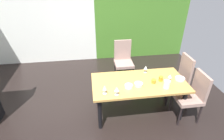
# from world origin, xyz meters

# --- Properties ---
(ground_plane) EXTENTS (5.86, 5.34, 0.02)m
(ground_plane) POSITION_xyz_m (0.00, 0.00, -0.01)
(ground_plane) COLOR black
(back_panel_interior) EXTENTS (3.05, 0.10, 2.68)m
(back_panel_interior) POSITION_xyz_m (-1.40, 2.62, 1.34)
(back_panel_interior) COLOR silver
(back_panel_interior) RESTS_ON ground_plane
(garden_window_panel) EXTENTS (2.80, 0.10, 2.68)m
(garden_window_panel) POSITION_xyz_m (1.53, 2.62, 1.34)
(garden_window_panel) COLOR #437A27
(garden_window_panel) RESTS_ON ground_plane
(dining_table) EXTENTS (1.71, 0.85, 0.71)m
(dining_table) POSITION_xyz_m (0.78, 0.08, 0.62)
(dining_table) COLOR #BB8C46
(dining_table) RESTS_ON ground_plane
(chair_right_near) EXTENTS (0.44, 0.44, 0.96)m
(chair_right_near) POSITION_xyz_m (1.70, -0.19, 0.54)
(chair_right_near) COLOR gray
(chair_right_near) RESTS_ON ground_plane
(chair_head_far) EXTENTS (0.44, 0.45, 1.01)m
(chair_head_far) POSITION_xyz_m (0.73, 1.34, 0.56)
(chair_head_far) COLOR gray
(chair_head_far) RESTS_ON ground_plane
(chair_right_far) EXTENTS (0.44, 0.44, 1.02)m
(chair_right_far) POSITION_xyz_m (1.71, 0.35, 0.56)
(chair_right_far) COLOR gray
(chair_right_far) RESTS_ON ground_plane
(wine_glass_east) EXTENTS (0.07, 0.07, 0.14)m
(wine_glass_east) POSITION_xyz_m (0.99, 0.39, 0.81)
(wine_glass_east) COLOR silver
(wine_glass_east) RESTS_ON dining_table
(wine_glass_south) EXTENTS (0.07, 0.07, 0.16)m
(wine_glass_south) POSITION_xyz_m (0.12, -0.18, 0.82)
(wine_glass_south) COLOR silver
(wine_glass_south) RESTS_ON dining_table
(wine_glass_north) EXTENTS (0.08, 0.08, 0.15)m
(wine_glass_north) POSITION_xyz_m (0.31, -0.24, 0.82)
(wine_glass_north) COLOR silver
(wine_glass_north) RESTS_ON dining_table
(wine_glass_near_window) EXTENTS (0.07, 0.07, 0.13)m
(wine_glass_near_window) POSITION_xyz_m (1.33, 0.03, 0.81)
(wine_glass_near_window) COLOR silver
(wine_glass_near_window) RESTS_ON dining_table
(serving_bowl_rear) EXTENTS (0.15, 0.15, 0.05)m
(serving_bowl_rear) POSITION_xyz_m (0.73, -0.04, 0.74)
(serving_bowl_rear) COLOR beige
(serving_bowl_rear) RESTS_ON dining_table
(serving_bowl_west) EXTENTS (0.18, 0.18, 0.04)m
(serving_bowl_west) POSITION_xyz_m (1.54, 0.04, 0.73)
(serving_bowl_west) COLOR silver
(serving_bowl_west) RESTS_ON dining_table
(serving_bowl_left) EXTENTS (0.14, 0.14, 0.05)m
(serving_bowl_left) POSITION_xyz_m (0.55, -0.06, 0.74)
(serving_bowl_left) COLOR white
(serving_bowl_left) RESTS_ON dining_table
(cup_front) EXTENTS (0.08, 0.08, 0.09)m
(cup_front) POSITION_xyz_m (1.17, 0.06, 0.76)
(cup_front) COLOR #B98F26
(cup_front) RESTS_ON dining_table
(cup_center) EXTENTS (0.08, 0.08, 0.07)m
(cup_center) POSITION_xyz_m (1.02, 0.01, 0.75)
(cup_center) COLOR #BB8D29
(cup_center) RESTS_ON dining_table
(pitcher_right) EXTENTS (0.12, 0.11, 0.15)m
(pitcher_right) POSITION_xyz_m (1.19, -0.16, 0.78)
(pitcher_right) COLOR white
(pitcher_right) RESTS_ON dining_table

